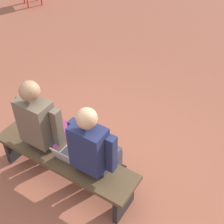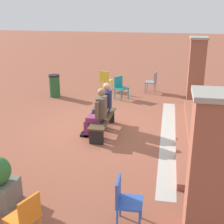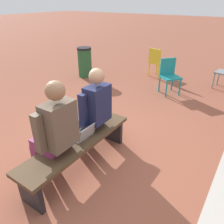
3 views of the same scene
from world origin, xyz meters
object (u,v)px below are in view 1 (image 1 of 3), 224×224
(person_student, at_px, (95,150))
(person_adult, at_px, (44,124))
(laptop, at_px, (69,156))
(bench, at_px, (65,161))

(person_student, distance_m, person_adult, 0.70)
(laptop, bearing_deg, person_student, -165.43)
(bench, height_order, person_adult, person_adult)
(bench, relative_size, laptop, 5.62)
(person_student, bearing_deg, bench, 9.57)
(person_student, bearing_deg, person_adult, -0.19)
(bench, height_order, person_student, person_student)
(bench, relative_size, person_adult, 1.31)
(bench, bearing_deg, person_student, -170.43)
(person_adult, distance_m, laptop, 0.47)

